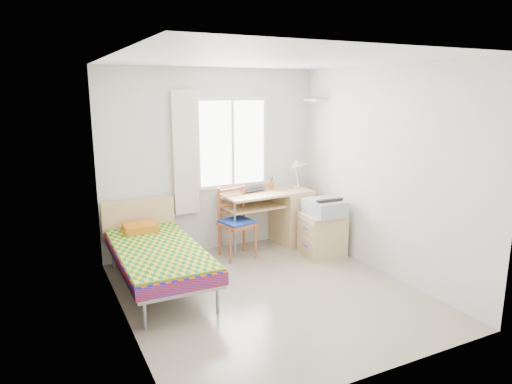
% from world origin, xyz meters
% --- Properties ---
extents(floor, '(3.50, 3.50, 0.00)m').
position_xyz_m(floor, '(0.00, 0.00, 0.00)').
color(floor, '#BCAD93').
rests_on(floor, ground).
extents(ceiling, '(3.50, 3.50, 0.00)m').
position_xyz_m(ceiling, '(0.00, 0.00, 2.60)').
color(ceiling, white).
rests_on(ceiling, wall_back).
extents(wall_back, '(3.20, 0.00, 3.20)m').
position_xyz_m(wall_back, '(0.00, 1.75, 1.30)').
color(wall_back, silver).
rests_on(wall_back, ground).
extents(wall_left, '(0.00, 3.50, 3.50)m').
position_xyz_m(wall_left, '(-1.60, 0.00, 1.30)').
color(wall_left, silver).
rests_on(wall_left, ground).
extents(wall_right, '(0.00, 3.50, 3.50)m').
position_xyz_m(wall_right, '(1.60, 0.00, 1.30)').
color(wall_right, silver).
rests_on(wall_right, ground).
extents(window, '(1.10, 0.04, 1.30)m').
position_xyz_m(window, '(0.30, 1.73, 1.55)').
color(window, white).
rests_on(window, wall_back).
extents(curtain, '(0.35, 0.05, 1.70)m').
position_xyz_m(curtain, '(-0.42, 1.68, 1.45)').
color(curtain, beige).
rests_on(curtain, wall_back).
extents(floating_shelf, '(0.20, 0.32, 0.03)m').
position_xyz_m(floating_shelf, '(1.49, 1.40, 2.15)').
color(floating_shelf, white).
rests_on(floating_shelf, wall_right).
extents(bed, '(0.96, 2.02, 0.87)m').
position_xyz_m(bed, '(-1.10, 0.79, 0.42)').
color(bed, '#919399').
rests_on(bed, floor).
extents(desk, '(1.37, 0.69, 0.84)m').
position_xyz_m(desk, '(1.09, 1.46, 0.45)').
color(desk, tan).
rests_on(desk, floor).
extents(chair, '(0.51, 0.51, 0.99)m').
position_xyz_m(chair, '(0.16, 1.30, 0.55)').
color(chair, '#AA4720').
rests_on(chair, floor).
extents(cabinet, '(0.59, 0.53, 0.60)m').
position_xyz_m(cabinet, '(1.26, 0.79, 0.30)').
color(cabinet, tan).
rests_on(cabinet, floor).
extents(printer, '(0.46, 0.53, 0.22)m').
position_xyz_m(printer, '(1.26, 0.76, 0.71)').
color(printer, '#A3A5AB').
rests_on(printer, cabinet).
extents(laptop, '(0.44, 0.34, 0.03)m').
position_xyz_m(laptop, '(0.58, 1.52, 0.85)').
color(laptop, black).
rests_on(laptop, desk).
extents(pen_cup, '(0.11, 0.11, 0.11)m').
position_xyz_m(pen_cup, '(0.88, 1.60, 0.89)').
color(pen_cup, orange).
rests_on(pen_cup, desk).
extents(task_lamp, '(0.24, 0.34, 0.45)m').
position_xyz_m(task_lamp, '(1.21, 1.41, 1.12)').
color(task_lamp, white).
rests_on(task_lamp, desk).
extents(book, '(0.24, 0.28, 0.02)m').
position_xyz_m(book, '(0.54, 1.46, 0.59)').
color(book, gray).
rests_on(book, desk).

